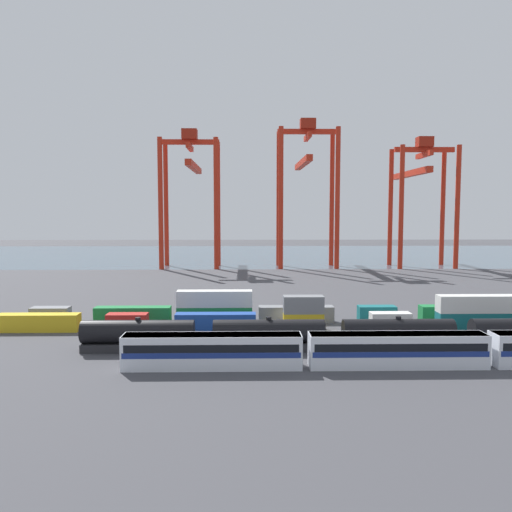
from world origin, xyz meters
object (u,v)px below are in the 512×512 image
at_px(freight_tank_row, 398,334).
at_px(gantry_crane_central, 306,178).
at_px(passenger_train, 397,349).
at_px(shipping_container_0, 38,323).
at_px(shipping_container_14, 296,314).
at_px(shipping_container_6, 477,321).
at_px(gantry_crane_west, 191,183).
at_px(gantry_crane_east, 420,187).

distance_m(freight_tank_row, gantry_crane_central, 107.38).
relative_size(passenger_train, shipping_container_0, 5.20).
relative_size(freight_tank_row, gantry_crane_central, 1.72).
bearing_deg(shipping_container_0, shipping_container_14, 8.07).
xyz_separation_m(shipping_container_0, shipping_container_6, (66.26, 0.00, 0.00)).
relative_size(shipping_container_0, gantry_crane_west, 0.28).
relative_size(gantry_crane_west, gantry_crane_central, 0.93).
xyz_separation_m(gantry_crane_west, gantry_crane_central, (37.45, -0.18, 1.60)).
bearing_deg(freight_tank_row, shipping_container_14, 124.14).
distance_m(shipping_container_0, gantry_crane_central, 109.10).
bearing_deg(shipping_container_6, shipping_container_0, 180.00).
bearing_deg(shipping_container_14, gantry_crane_east, 60.64).
height_order(passenger_train, shipping_container_0, passenger_train).
bearing_deg(shipping_container_0, gantry_crane_east, 46.44).
xyz_separation_m(gantry_crane_west, gantry_crane_east, (74.91, 0.20, -1.26)).
bearing_deg(gantry_crane_central, shipping_container_6, -80.56).
xyz_separation_m(freight_tank_row, shipping_container_14, (-11.56, 17.05, -0.77)).
relative_size(gantry_crane_west, gantry_crane_east, 1.05).
height_order(passenger_train, gantry_crane_east, gantry_crane_east).
distance_m(passenger_train, shipping_container_14, 26.17).
height_order(freight_tank_row, shipping_container_14, freight_tank_row).
height_order(passenger_train, gantry_crane_west, gantry_crane_west).
xyz_separation_m(shipping_container_0, gantry_crane_west, (13.42, 92.68, 25.95)).
bearing_deg(gantry_crane_east, freight_tank_row, -109.80).
bearing_deg(passenger_train, gantry_crane_west, 107.45).
xyz_separation_m(shipping_container_6, gantry_crane_central, (-15.38, 92.49, 27.55)).
xyz_separation_m(shipping_container_0, gantry_crane_central, (50.88, 92.49, 27.55)).
distance_m(gantry_crane_west, gantry_crane_east, 74.92).
distance_m(passenger_train, gantry_crane_central, 114.56).
height_order(shipping_container_0, gantry_crane_west, gantry_crane_west).
height_order(shipping_container_14, gantry_crane_central, gantry_crane_central).
height_order(passenger_train, freight_tank_row, freight_tank_row).
relative_size(shipping_container_14, gantry_crane_east, 0.29).
bearing_deg(gantry_crane_west, gantry_crane_east, 0.16).
bearing_deg(freight_tank_row, shipping_container_6, 36.56).
height_order(freight_tank_row, gantry_crane_west, gantry_crane_west).
distance_m(shipping_container_6, gantry_crane_central, 97.73).
relative_size(shipping_container_0, shipping_container_6, 1.00).
bearing_deg(gantry_crane_central, gantry_crane_east, 0.59).
bearing_deg(passenger_train, gantry_crane_east, 70.38).
relative_size(shipping_container_14, gantry_crane_west, 0.28).
bearing_deg(shipping_container_14, passenger_train, -69.19).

